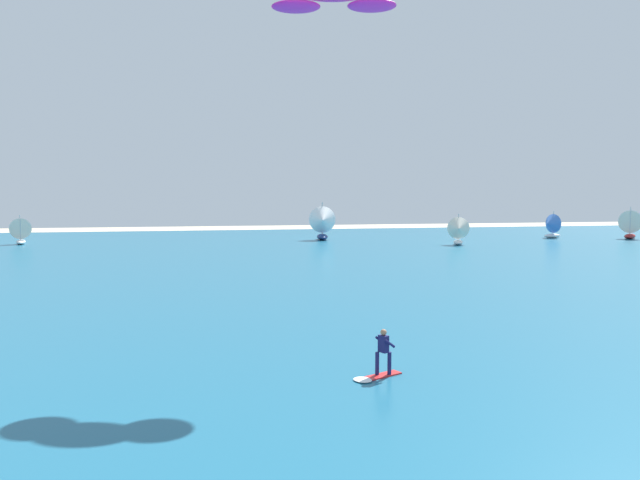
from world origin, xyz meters
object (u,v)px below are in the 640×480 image
(kite, at_px, (334,2))
(sailboat_anchored_offshore, at_px, (459,231))
(sailboat_mid_left, at_px, (21,231))
(sailboat_far_right, at_px, (323,223))
(sailboat_leading, at_px, (631,224))
(kitesurfer, at_px, (379,360))
(sailboat_mid_right, at_px, (550,226))

(kite, bearing_deg, sailboat_anchored_offshore, 59.95)
(sailboat_mid_left, relative_size, sailboat_anchored_offshore, 0.95)
(sailboat_far_right, relative_size, sailboat_leading, 1.16)
(kitesurfer, relative_size, sailboat_mid_left, 0.57)
(sailboat_mid_left, xyz_separation_m, sailboat_anchored_offshore, (51.66, -11.26, 0.09))
(sailboat_far_right, height_order, sailboat_mid_right, sailboat_far_right)
(kitesurfer, xyz_separation_m, sailboat_anchored_offshore, (23.75, 47.65, 1.10))
(kitesurfer, distance_m, sailboat_mid_left, 65.20)
(kite, relative_size, sailboat_mid_left, 1.58)
(sailboat_far_right, bearing_deg, sailboat_anchored_offshore, -34.77)
(sailboat_mid_left, bearing_deg, sailboat_mid_right, -2.96)
(kitesurfer, height_order, sailboat_leading, sailboat_leading)
(sailboat_mid_left, distance_m, sailboat_far_right, 37.13)
(kite, relative_size, sailboat_leading, 1.30)
(kite, bearing_deg, sailboat_mid_right, 50.42)
(sailboat_anchored_offshore, bearing_deg, sailboat_far_right, 145.23)
(sailboat_leading, bearing_deg, sailboat_mid_left, 175.35)
(kitesurfer, relative_size, kite, 0.36)
(sailboat_far_right, distance_m, sailboat_leading, 41.83)
(sailboat_mid_left, bearing_deg, sailboat_far_right, -1.79)
(kite, xyz_separation_m, sailboat_anchored_offshore, (24.13, 41.72, -12.81))
(sailboat_leading, xyz_separation_m, sailboat_mid_right, (-10.21, 2.86, -0.28))
(sailboat_mid_left, relative_size, sailboat_far_right, 0.71)
(sailboat_far_right, xyz_separation_m, sailboat_anchored_offshore, (14.55, -10.10, -0.56))
(kitesurfer, bearing_deg, sailboat_mid_right, 53.82)
(sailboat_mid_left, bearing_deg, kitesurfer, -64.65)
(sailboat_anchored_offshore, bearing_deg, kitesurfer, -116.49)
(kitesurfer, relative_size, sailboat_anchored_offshore, 0.54)
(kitesurfer, distance_m, sailboat_far_right, 58.50)
(sailboat_anchored_offshore, height_order, sailboat_mid_right, sailboat_anchored_offshore)
(sailboat_far_right, distance_m, sailboat_anchored_offshore, 17.72)
(sailboat_mid_right, bearing_deg, sailboat_far_right, 175.65)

